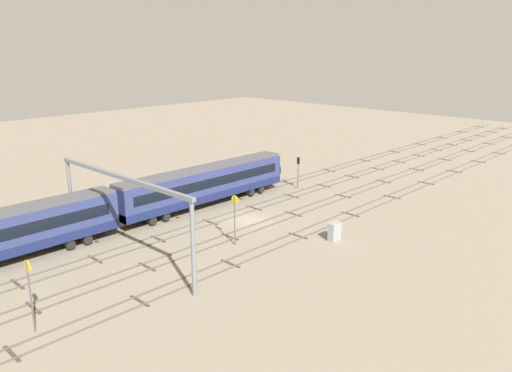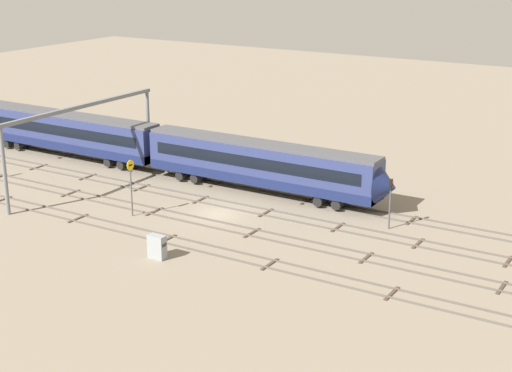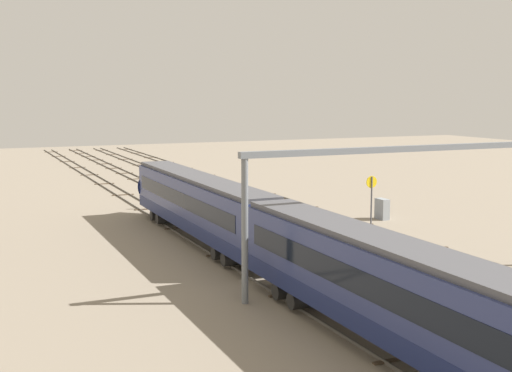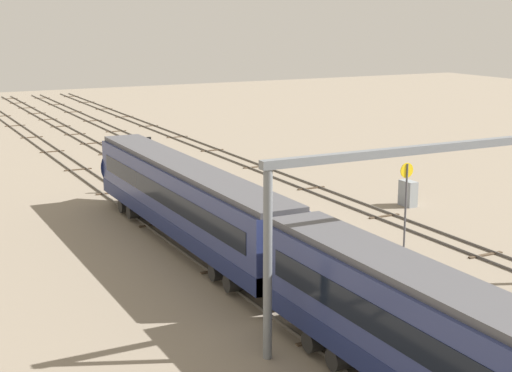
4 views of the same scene
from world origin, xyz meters
The scene contains 9 objects.
ground_plane centered at (0.00, 0.00, 0.00)m, with size 197.99×197.99×0.00m, color gray.
track_near_foreground centered at (0.00, -7.24, 0.07)m, with size 181.99×2.40×0.16m.
track_second_near centered at (0.00, -2.41, 0.07)m, with size 181.99×2.40×0.16m.
track_middle centered at (0.00, 2.41, 0.07)m, with size 181.99×2.40×0.16m.
track_with_train centered at (0.00, 7.24, 0.07)m, with size 181.99×2.40×0.16m.
overhead_gantry centered at (-15.60, 0.26, 6.22)m, with size 0.40×20.17×8.07m.
speed_sign_mid_trackside centered at (-6.05, -4.18, 3.26)m, with size 0.14×0.89×5.04m.
signal_light_trackside_departure centered at (14.23, 4.43, 2.83)m, with size 0.31×0.32×4.31m.
relay_cabinet centered at (1.70, -10.54, 0.92)m, with size 1.39×0.72×1.84m.
Camera 4 is at (-40.57, 23.38, 13.47)m, focal length 53.60 mm.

